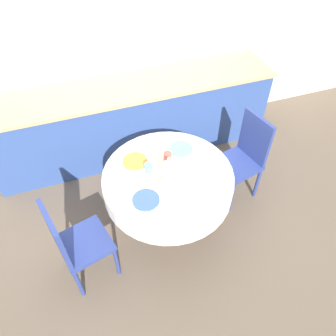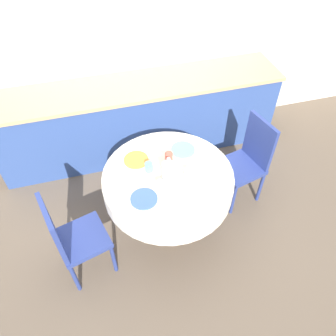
% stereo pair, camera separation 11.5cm
% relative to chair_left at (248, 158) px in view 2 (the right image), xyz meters
% --- Properties ---
extents(ground_plane, '(12.00, 12.00, 0.00)m').
position_rel_chair_left_xyz_m(ground_plane, '(-0.89, -0.21, -0.53)').
color(ground_plane, brown).
extents(wall_back, '(7.00, 0.05, 2.60)m').
position_rel_chair_left_xyz_m(wall_back, '(-0.89, 1.37, 0.77)').
color(wall_back, silver).
rests_on(wall_back, ground_plane).
extents(kitchen_counter, '(3.24, 0.64, 0.91)m').
position_rel_chair_left_xyz_m(kitchen_counter, '(-0.89, 1.03, -0.07)').
color(kitchen_counter, '#2D4784').
rests_on(kitchen_counter, ground_plane).
extents(dining_table, '(1.14, 1.14, 0.77)m').
position_rel_chair_left_xyz_m(dining_table, '(-0.89, -0.21, 0.11)').
color(dining_table, brown).
rests_on(dining_table, ground_plane).
extents(chair_left, '(0.48, 0.48, 0.96)m').
position_rel_chair_left_xyz_m(chair_left, '(0.00, 0.00, 0.00)').
color(chair_left, navy).
rests_on(chair_left, ground_plane).
extents(chair_right, '(0.49, 0.49, 0.96)m').
position_rel_chair_left_xyz_m(chair_right, '(-1.78, -0.44, 0.00)').
color(chair_right, navy).
rests_on(chair_right, ground_plane).
extents(plate_near_left, '(0.22, 0.22, 0.01)m').
position_rel_chair_left_xyz_m(plate_near_left, '(-1.15, -0.42, 0.25)').
color(plate_near_left, '#3856AD').
rests_on(plate_near_left, dining_table).
extents(cup_near_left, '(0.07, 0.07, 0.08)m').
position_rel_chair_left_xyz_m(cup_near_left, '(-0.99, -0.35, 0.29)').
color(cup_near_left, white).
rests_on(cup_near_left, dining_table).
extents(plate_near_right, '(0.22, 0.22, 0.01)m').
position_rel_chair_left_xyz_m(plate_near_right, '(-0.67, -0.46, 0.25)').
color(plate_near_right, white).
rests_on(plate_near_right, dining_table).
extents(cup_near_right, '(0.07, 0.07, 0.08)m').
position_rel_chair_left_xyz_m(cup_near_right, '(-0.74, -0.28, 0.29)').
color(cup_near_right, white).
rests_on(cup_near_right, dining_table).
extents(plate_far_left, '(0.22, 0.22, 0.01)m').
position_rel_chair_left_xyz_m(plate_far_left, '(-1.12, 0.03, 0.25)').
color(plate_far_left, orange).
rests_on(plate_far_left, dining_table).
extents(cup_far_left, '(0.07, 0.07, 0.08)m').
position_rel_chair_left_xyz_m(cup_far_left, '(-1.04, -0.12, 0.29)').
color(cup_far_left, '#5BA39E').
rests_on(cup_far_left, dining_table).
extents(plate_far_right, '(0.22, 0.22, 0.01)m').
position_rel_chair_left_xyz_m(plate_far_right, '(-0.68, 0.04, 0.25)').
color(plate_far_right, '#60BCB7').
rests_on(plate_far_right, dining_table).
extents(cup_far_right, '(0.07, 0.07, 0.08)m').
position_rel_chair_left_xyz_m(cup_far_right, '(-0.84, -0.05, 0.29)').
color(cup_far_right, '#CC4C3D').
rests_on(cup_far_right, dining_table).
extents(coffee_carafe, '(0.11, 0.11, 0.26)m').
position_rel_chair_left_xyz_m(coffee_carafe, '(-0.90, -0.27, 0.36)').
color(coffee_carafe, '#B2B2B7').
rests_on(coffee_carafe, dining_table).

